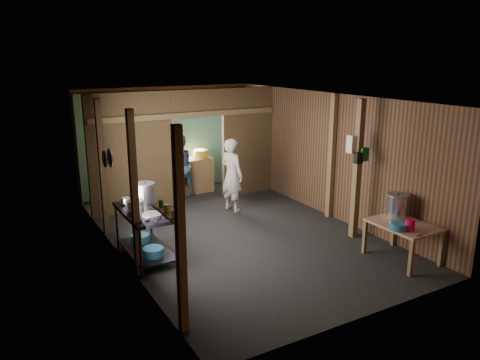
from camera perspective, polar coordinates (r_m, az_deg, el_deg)
floor at (r=9.13m, az=-0.62°, el=-6.39°), size 4.50×7.00×0.00m
ceiling at (r=8.53m, az=-0.67°, el=10.09°), size 4.50×7.00×0.00m
wall_back at (r=11.86m, az=-8.90°, el=5.00°), size 4.50×0.00×2.60m
wall_front at (r=6.05m, az=15.71°, el=-5.28°), size 4.50×0.00×2.60m
wall_left at (r=7.93m, az=-15.01°, el=-0.38°), size 0.00×7.00×2.60m
wall_right at (r=10.00m, az=10.72°, el=3.03°), size 0.00×7.00×2.60m
partition_left at (r=10.24m, az=-13.22°, el=3.18°), size 1.85×0.10×2.60m
partition_right at (r=11.37m, az=0.93°, el=4.75°), size 1.35×0.10×2.60m
partition_header at (r=10.63m, az=-5.30°, el=9.40°), size 1.30×0.10×0.60m
turquoise_panel at (r=11.81m, az=-8.79°, el=4.72°), size 4.40×0.06×2.50m
back_counter at (r=11.66m, az=-6.38°, el=0.50°), size 1.20×0.50×0.85m
wall_clock at (r=11.77m, az=-7.70°, el=7.92°), size 0.20×0.03×0.20m
post_left_a at (r=5.59m, az=-7.33°, el=-6.50°), size 0.10×0.12×2.60m
post_left_b at (r=7.21m, az=-12.82°, el=-1.79°), size 0.10×0.12×2.60m
post_left_c at (r=9.08m, az=-16.56°, el=1.45°), size 0.10×0.12×2.60m
post_right at (r=9.80m, az=11.16°, el=2.77°), size 0.10×0.12×2.60m
post_free at (r=8.80m, az=14.16°, el=1.19°), size 0.12×0.12×2.60m
cross_beam at (r=10.51m, az=-6.41°, el=7.93°), size 4.40×0.12×0.12m
pan_lid_big at (r=8.24m, az=-15.63°, el=2.66°), size 0.03×0.34×0.34m
pan_lid_small at (r=8.64m, az=-16.25°, el=2.50°), size 0.03×0.30×0.30m
wall_shelf at (r=6.01m, az=-8.93°, el=-4.00°), size 0.14×0.80×0.03m
jar_white at (r=5.77m, az=-8.06°, el=-4.11°), size 0.07×0.07×0.10m
jar_yellow at (r=5.99m, az=-8.95°, el=-3.42°), size 0.08×0.08×0.10m
jar_green at (r=6.18m, az=-9.68°, el=-2.84°), size 0.06×0.06×0.10m
bag_white at (r=8.72m, az=13.77°, el=4.32°), size 0.22×0.15×0.32m
bag_green at (r=8.74m, az=14.89°, el=3.06°), size 0.16×0.12×0.24m
bag_black at (r=8.64m, az=14.30°, el=2.63°), size 0.14×0.10×0.20m
gas_range at (r=8.01m, az=-11.43°, el=-6.56°), size 0.75×1.46×0.86m
prep_table at (r=8.31m, az=19.24°, el=-7.16°), size 0.78×1.08×0.64m
stove_pot_large at (r=8.28m, az=-11.54°, el=-1.54°), size 0.45×0.45×0.35m
stove_pot_med at (r=7.73m, az=-12.67°, el=-3.30°), size 0.34×0.34×0.23m
stove_saucepan at (r=8.29m, az=-13.88°, el=-2.47°), size 0.18×0.18×0.10m
frying_pan at (r=7.52m, az=-10.71°, el=-4.26°), size 0.46×0.61×0.07m
blue_tub_front at (r=7.80m, az=-10.59°, el=-8.66°), size 0.34×0.34×0.14m
blue_tub_back at (r=8.41m, az=-12.15°, el=-7.00°), size 0.33×0.33×0.13m
stock_pot at (r=8.39m, az=18.72°, el=-3.11°), size 0.48×0.48×0.44m
wash_basin at (r=7.91m, az=18.85°, el=-5.37°), size 0.35×0.35×0.11m
pink_bucket at (r=7.90m, az=20.12°, el=-5.18°), size 0.19×0.19×0.19m
knife at (r=7.83m, az=21.33°, el=-6.20°), size 0.30×0.11×0.01m
yellow_tub at (r=11.67m, az=-4.87°, el=3.22°), size 0.36×0.36×0.20m
red_cup at (r=11.41m, az=-8.11°, el=2.71°), size 0.13×0.13×0.15m
cook at (r=10.15m, az=-1.00°, el=0.63°), size 0.53×0.67×1.62m
worker_back at (r=11.19m, az=-7.48°, el=1.67°), size 0.87×0.76×1.54m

